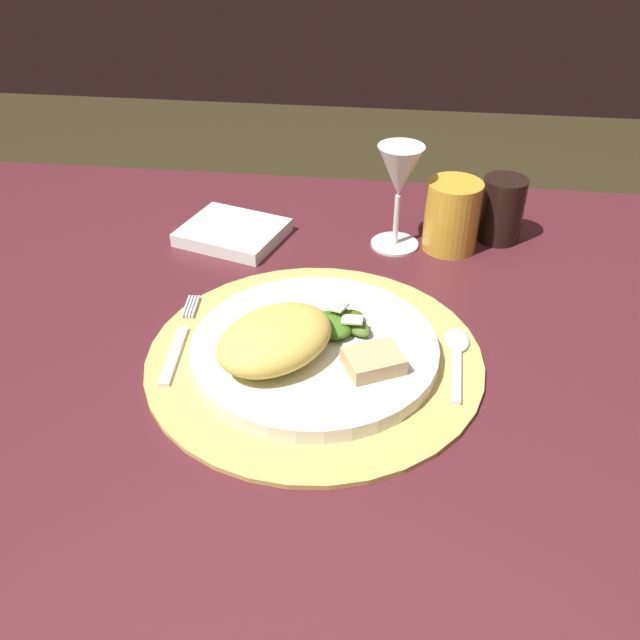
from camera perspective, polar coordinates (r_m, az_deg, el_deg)
The scene contains 12 objects.
dining_table at distance 0.90m, azimuth 3.77°, elevation -9.29°, with size 1.44×0.94×0.72m.
placemat at distance 0.79m, azimuth -0.45°, elevation -3.12°, with size 0.38×0.38×0.01m, color tan.
dinner_plate at distance 0.78m, azimuth -0.45°, elevation -2.43°, with size 0.28×0.28×0.02m, color silver.
pasta_serving at distance 0.74m, azimuth -3.73°, elevation -1.58°, with size 0.14×0.10×0.05m, color #E7C555.
salad_greens at distance 0.79m, azimuth 1.60°, elevation -0.23°, with size 0.09×0.07×0.03m.
bread_piece at distance 0.74m, azimuth 4.45°, elevation -3.42°, with size 0.06×0.05×0.02m, color tan.
fork at distance 0.82m, azimuth -11.62°, elevation -1.78°, with size 0.03×0.17×0.00m.
spoon at distance 0.80m, azimuth 11.26°, elevation -2.45°, with size 0.03×0.13×0.01m.
napkin at distance 1.03m, azimuth -7.23°, elevation 7.20°, with size 0.14×0.12×0.02m, color white.
wine_glass at distance 0.97m, azimuth 6.59°, elevation 11.70°, with size 0.07×0.07×0.15m.
amber_tumbler at distance 1.00m, azimuth 10.86°, elevation 8.46°, with size 0.08×0.08×0.10m, color gold.
dark_tumbler at distance 1.04m, azimuth 14.81°, elevation 8.84°, with size 0.06×0.06×0.09m, color black.
Camera 1 is at (0.02, -0.64, 1.22)m, focal length 38.67 mm.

